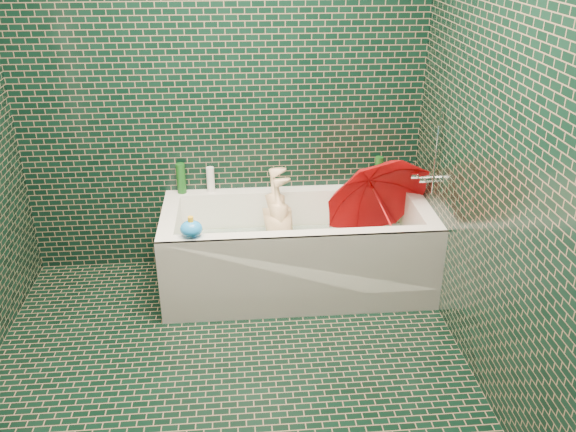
{
  "coord_description": "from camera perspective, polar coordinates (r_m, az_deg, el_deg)",
  "views": [
    {
      "loc": [
        0.09,
        -2.41,
        2.19
      ],
      "look_at": [
        0.37,
        0.82,
        0.61
      ],
      "focal_mm": 38.0,
      "sensor_mm": 36.0,
      "label": 1
    }
  ],
  "objects": [
    {
      "name": "floor",
      "position": [
        3.26,
        -5.5,
        -16.39
      ],
      "size": [
        2.8,
        2.8,
        0.0
      ],
      "primitive_type": "plane",
      "color": "black",
      "rests_on": "ground"
    },
    {
      "name": "soap_bottle_b",
      "position": [
        4.26,
        10.51,
        2.93
      ],
      "size": [
        0.1,
        0.1,
        0.2
      ],
      "primitive_type": "imported",
      "rotation": [
        0.0,
        0.0,
        -0.07
      ],
      "color": "#5A2079",
      "rests_on": "bathtub"
    },
    {
      "name": "soap_bottle_c",
      "position": [
        4.23,
        10.06,
        2.8
      ],
      "size": [
        0.13,
        0.13,
        0.16
      ],
      "primitive_type": "imported",
      "rotation": [
        0.0,
        0.0,
        0.11
      ],
      "color": "#154917",
      "rests_on": "bathtub"
    },
    {
      "name": "rubber_duck",
      "position": [
        4.21,
        9.52,
        3.39
      ],
      "size": [
        0.12,
        0.08,
        0.1
      ],
      "rotation": [
        0.0,
        0.0,
        -0.03
      ],
      "color": "yellow",
      "rests_on": "bathtub"
    },
    {
      "name": "child",
      "position": [
        3.95,
        -0.52,
        -2.43
      ],
      "size": [
        0.96,
        0.35,
        0.27
      ],
      "primitive_type": "imported",
      "rotation": [
        -1.52,
        0.0,
        -1.57
      ],
      "color": "#E1BA8C",
      "rests_on": "bathtub"
    },
    {
      "name": "bottle_right_tall",
      "position": [
        4.15,
        8.46,
        4.08
      ],
      "size": [
        0.07,
        0.07,
        0.22
      ],
      "primitive_type": "cylinder",
      "rotation": [
        0.0,
        0.0,
        -0.26
      ],
      "color": "#154917",
      "rests_on": "bathtub"
    },
    {
      "name": "water",
      "position": [
        3.94,
        0.87,
        -2.68
      ],
      "size": [
        1.48,
        0.53,
        0.0
      ],
      "primitive_type": "cube",
      "color": "silver",
      "rests_on": "bathtub"
    },
    {
      "name": "faucet",
      "position": [
        3.89,
        12.98,
        3.95
      ],
      "size": [
        0.18,
        0.19,
        0.55
      ],
      "color": "silver",
      "rests_on": "wall_right"
    },
    {
      "name": "bath_toy",
      "position": [
        3.51,
        -9.04,
        -1.17
      ],
      "size": [
        0.15,
        0.14,
        0.13
      ],
      "rotation": [
        0.0,
        0.0,
        -0.28
      ],
      "color": "#1B8AF6",
      "rests_on": "bathtub"
    },
    {
      "name": "bottle_left_tall",
      "position": [
        4.08,
        -9.97,
        3.49
      ],
      "size": [
        0.08,
        0.08,
        0.2
      ],
      "primitive_type": "cylinder",
      "rotation": [
        0.0,
        0.0,
        -0.38
      ],
      "color": "#154917",
      "rests_on": "bathtub"
    },
    {
      "name": "wall_right",
      "position": [
        2.85,
        20.49,
        5.1
      ],
      "size": [
        0.0,
        2.8,
        2.8
      ],
      "primitive_type": "plane",
      "rotation": [
        1.57,
        0.0,
        -1.57
      ],
      "color": "black",
      "rests_on": "floor"
    },
    {
      "name": "bottle_right_pump",
      "position": [
        4.2,
        11.29,
        3.81
      ],
      "size": [
        0.05,
        0.05,
        0.18
      ],
      "primitive_type": "cylinder",
      "rotation": [
        0.0,
        0.0,
        -0.07
      ],
      "color": "silver",
      "rests_on": "bathtub"
    },
    {
      "name": "bottle_left_short",
      "position": [
        4.08,
        -7.26,
        3.42
      ],
      "size": [
        0.05,
        0.05,
        0.17
      ],
      "primitive_type": "cylinder",
      "rotation": [
        0.0,
        0.0,
        0.02
      ],
      "color": "white",
      "rests_on": "bathtub"
    },
    {
      "name": "bath_mat",
      "position": [
        4.01,
        0.85,
        -4.49
      ],
      "size": [
        1.35,
        0.47,
        0.01
      ],
      "primitive_type": "cube",
      "color": "green",
      "rests_on": "bathtub"
    },
    {
      "name": "umbrella",
      "position": [
        3.88,
        9.01,
        0.37
      ],
      "size": [
        0.87,
        0.96,
        0.96
      ],
      "primitive_type": "imported",
      "rotation": [
        0.47,
        -0.21,
        0.13
      ],
      "color": "red",
      "rests_on": "bathtub"
    },
    {
      "name": "soap_bottle_a",
      "position": [
        4.24,
        9.8,
        2.85
      ],
      "size": [
        0.11,
        0.11,
        0.28
      ],
      "primitive_type": "imported",
      "rotation": [
        0.0,
        0.0,
        0.05
      ],
      "color": "white",
      "rests_on": "bathtub"
    },
    {
      "name": "wall_front",
      "position": [
        1.38,
        -7.73,
        -17.16
      ],
      "size": [
        2.8,
        0.0,
        2.8
      ],
      "primitive_type": "plane",
      "rotation": [
        -1.57,
        0.0,
        0.0
      ],
      "color": "black",
      "rests_on": "floor"
    },
    {
      "name": "wall_back",
      "position": [
        3.92,
        -6.3,
        12.0
      ],
      "size": [
        2.8,
        0.0,
        2.8
      ],
      "primitive_type": "plane",
      "rotation": [
        1.57,
        0.0,
        0.0
      ],
      "color": "black",
      "rests_on": "floor"
    },
    {
      "name": "bathtub",
      "position": [
        3.96,
        0.89,
        -3.93
      ],
      "size": [
        1.7,
        0.75,
        0.55
      ],
      "color": "white",
      "rests_on": "floor"
    }
  ]
}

